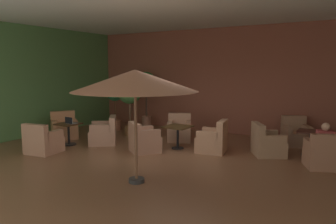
% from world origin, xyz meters
% --- Properties ---
extents(ground_plane, '(10.73, 8.54, 0.02)m').
position_xyz_m(ground_plane, '(0.00, 0.00, -0.01)').
color(ground_plane, brown).
extents(wall_back_brick, '(10.73, 0.08, 3.69)m').
position_xyz_m(wall_back_brick, '(0.00, 4.23, 1.84)').
color(wall_back_brick, brown).
rests_on(wall_back_brick, ground_plane).
extents(wall_left_accent, '(0.08, 8.54, 3.69)m').
position_xyz_m(wall_left_accent, '(-5.32, 0.00, 1.84)').
color(wall_left_accent, '#548649').
rests_on(wall_left_accent, ground_plane).
extents(ceiling_slab, '(10.73, 8.54, 0.06)m').
position_xyz_m(ceiling_slab, '(0.00, 0.00, 3.72)').
color(ceiling_slab, silver).
rests_on(ceiling_slab, wall_back_brick).
extents(cafe_table_front_left, '(0.62, 0.62, 0.65)m').
position_xyz_m(cafe_table_front_left, '(-3.28, 0.08, 0.46)').
color(cafe_table_front_left, black).
rests_on(cafe_table_front_left, ground_plane).
extents(armchair_front_left_north, '(1.08, 1.08, 0.87)m').
position_xyz_m(armchair_front_left_north, '(-4.15, 0.67, 0.31)').
color(armchair_front_left_north, tan).
rests_on(armchair_front_left_north, ground_plane).
extents(armchair_front_left_east, '(0.87, 0.87, 0.84)m').
position_xyz_m(armchair_front_left_east, '(-3.13, -0.95, 0.31)').
color(armchair_front_left_east, tan).
rests_on(armchair_front_left_east, ground_plane).
extents(armchair_front_left_south, '(1.11, 1.12, 0.84)m').
position_xyz_m(armchair_front_left_south, '(-2.46, 0.73, 0.31)').
color(armchair_front_left_south, tan).
rests_on(armchair_front_left_south, ground_plane).
extents(cafe_table_front_right, '(0.72, 0.72, 0.65)m').
position_xyz_m(cafe_table_front_right, '(-0.24, 1.37, 0.51)').
color(cafe_table_front_right, black).
rests_on(cafe_table_front_right, ground_plane).
extents(armchair_front_right_north, '(1.03, 1.03, 0.83)m').
position_xyz_m(armchair_front_right_north, '(-0.86, 0.56, 0.32)').
color(armchair_front_right_north, tan).
rests_on(armchair_front_right_north, ground_plane).
extents(armchair_front_right_east, '(0.87, 0.85, 0.89)m').
position_xyz_m(armchair_front_right_east, '(0.77, 1.55, 0.32)').
color(armchair_front_right_east, tan).
rests_on(armchair_front_right_east, ground_plane).
extents(armchair_front_right_south, '(0.97, 0.98, 0.85)m').
position_xyz_m(armchair_front_right_south, '(-0.70, 2.29, 0.32)').
color(armchair_front_right_south, tan).
rests_on(armchair_front_right_south, ground_plane).
extents(cafe_table_mid_center, '(0.66, 0.66, 0.65)m').
position_xyz_m(cafe_table_mid_center, '(3.10, 2.56, 0.48)').
color(cafe_table_mid_center, black).
rests_on(cafe_table_mid_center, ground_plane).
extents(armchair_mid_center_north, '(0.99, 1.01, 0.85)m').
position_xyz_m(armchair_mid_center_north, '(2.58, 3.57, 0.31)').
color(armchair_mid_center_north, tan).
rests_on(armchair_mid_center_north, ground_plane).
extents(armchair_mid_center_east, '(1.06, 1.07, 0.86)m').
position_xyz_m(armchair_mid_center_east, '(2.13, 1.96, 0.31)').
color(armchair_mid_center_east, tan).
rests_on(armchair_mid_center_east, ground_plane).
extents(armchair_mid_center_south, '(1.00, 0.95, 0.84)m').
position_xyz_m(armchair_mid_center_south, '(3.55, 1.51, 0.31)').
color(armchair_mid_center_south, '#B1795A').
rests_on(armchair_mid_center_south, ground_plane).
extents(patio_umbrella_tall_red, '(2.48, 2.48, 2.26)m').
position_xyz_m(patio_umbrella_tall_red, '(0.39, -1.45, 2.04)').
color(patio_umbrella_tall_red, '#2D2D2D').
rests_on(patio_umbrella_tall_red, ground_plane).
extents(potted_tree_left_corner, '(0.69, 0.69, 2.15)m').
position_xyz_m(potted_tree_left_corner, '(-2.92, 3.66, 1.57)').
color(potted_tree_left_corner, '#A1654D').
rests_on(potted_tree_left_corner, ground_plane).
extents(potted_tree_mid_left, '(0.67, 0.67, 1.75)m').
position_xyz_m(potted_tree_mid_left, '(-3.63, 2.65, 1.23)').
color(potted_tree_mid_left, '#A96547').
rests_on(potted_tree_mid_left, ground_plane).
extents(potted_tree_mid_right, '(0.82, 0.82, 1.91)m').
position_xyz_m(potted_tree_mid_right, '(-2.53, 2.11, 1.40)').
color(potted_tree_mid_right, '#A16A41').
rests_on(potted_tree_mid_right, ground_plane).
extents(patron_blue_shirt, '(0.42, 0.37, 0.64)m').
position_xyz_m(patron_blue_shirt, '(3.53, 1.55, 0.69)').
color(patron_blue_shirt, '#BA4343').
rests_on(patron_blue_shirt, ground_plane).
extents(iced_drink_cup, '(0.08, 0.08, 0.11)m').
position_xyz_m(iced_drink_cup, '(-3.24, 0.17, 0.71)').
color(iced_drink_cup, white).
rests_on(iced_drink_cup, cafe_table_front_left).
extents(open_laptop, '(0.32, 0.24, 0.20)m').
position_xyz_m(open_laptop, '(-3.20, 0.09, 0.70)').
color(open_laptop, '#9EA0A5').
rests_on(open_laptop, cafe_table_front_left).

